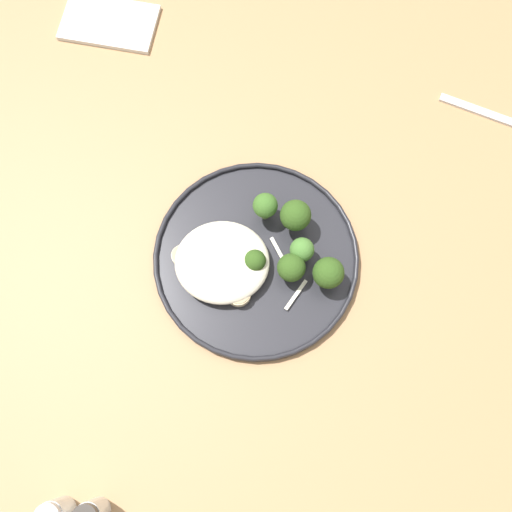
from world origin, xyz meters
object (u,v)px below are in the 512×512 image
object	(u,v)px
broccoli_floret_left_leaning	(255,261)
broccoli_floret_small_sprig	(291,268)
seared_scallop_tiny_bay	(240,268)
broccoli_floret_rear_charred	(265,206)
broccoli_floret_right_tilted	(296,216)
dinner_plate	(256,258)
seared_scallop_rear_pale	(221,293)
broccoli_floret_tall_stalk	(328,273)
seared_scallop_on_noodles	(238,294)
dinner_fork	(503,120)
folded_napkin	(109,23)
seared_scallop_center_golden	(182,256)
broccoli_floret_beside_noodles	(302,250)

from	to	relation	value
broccoli_floret_left_leaning	broccoli_floret_small_sprig	xyz separation A→B (m)	(0.05, -0.01, 0.01)
seared_scallop_tiny_bay	broccoli_floret_rear_charred	distance (m)	0.09
broccoli_floret_right_tilted	dinner_plate	bearing A→B (deg)	-136.94
seared_scallop_tiny_bay	broccoli_floret_left_leaning	xyz separation A→B (m)	(0.02, 0.01, 0.01)
seared_scallop_rear_pale	broccoli_floret_rear_charred	world-z (taller)	broccoli_floret_rear_charred
broccoli_floret_left_leaning	broccoli_floret_tall_stalk	distance (m)	0.10
dinner_plate	seared_scallop_tiny_bay	xyz separation A→B (m)	(-0.02, -0.02, 0.01)
dinner_plate	broccoli_floret_left_leaning	world-z (taller)	broccoli_floret_left_leaning
seared_scallop_on_noodles	dinner_fork	bearing A→B (deg)	35.76
broccoli_floret_small_sprig	folded_napkin	xyz separation A→B (m)	(-0.29, 0.41, -0.04)
seared_scallop_rear_pale	seared_scallop_tiny_bay	distance (m)	0.04
seared_scallop_center_golden	broccoli_floret_rear_charred	world-z (taller)	broccoli_floret_rear_charred
broccoli_floret_tall_stalk	dinner_fork	bearing A→B (deg)	43.25
seared_scallop_on_noodles	seared_scallop_tiny_bay	distance (m)	0.04
seared_scallop_tiny_bay	folded_napkin	bearing A→B (deg)	118.56
seared_scallop_on_noodles	folded_napkin	size ratio (longest dim) A/B	0.23
seared_scallop_on_noodles	broccoli_floret_small_sprig	size ratio (longest dim) A/B	0.65
broccoli_floret_tall_stalk	dinner_fork	xyz separation A→B (m)	(0.28, 0.26, -0.04)
dinner_fork	seared_scallop_rear_pale	bearing A→B (deg)	-145.93
seared_scallop_rear_pale	broccoli_floret_right_tilted	bearing A→B (deg)	45.97
seared_scallop_on_noodles	broccoli_floret_right_tilted	distance (m)	0.13
seared_scallop_rear_pale	broccoli_floret_rear_charred	distance (m)	0.13
seared_scallop_on_noodles	folded_napkin	distance (m)	0.50
broccoli_floret_small_sprig	seared_scallop_center_golden	bearing A→B (deg)	172.72
broccoli_floret_beside_noodles	dinner_plate	bearing A→B (deg)	-176.78
broccoli_floret_left_leaning	broccoli_floret_small_sprig	bearing A→B (deg)	-11.53
seared_scallop_tiny_bay	broccoli_floret_right_tilted	size ratio (longest dim) A/B	0.36
dinner_plate	seared_scallop_on_noodles	distance (m)	0.06
folded_napkin	seared_scallop_on_noodles	bearing A→B (deg)	-63.52
seared_scallop_rear_pale	seared_scallop_on_noodles	world-z (taller)	seared_scallop_on_noodles
broccoli_floret_right_tilted	broccoli_floret_beside_noodles	bearing A→B (deg)	-78.41
seared_scallop_on_noodles	seared_scallop_tiny_bay	world-z (taller)	same
seared_scallop_on_noodles	broccoli_floret_beside_noodles	distance (m)	0.11
seared_scallop_tiny_bay	broccoli_floret_beside_noodles	world-z (taller)	broccoli_floret_beside_noodles
seared_scallop_tiny_bay	broccoli_floret_small_sprig	size ratio (longest dim) A/B	0.45
seared_scallop_center_golden	folded_napkin	bearing A→B (deg)	109.86
broccoli_floret_rear_charred	dinner_fork	bearing A→B (deg)	24.67
dinner_plate	seared_scallop_rear_pale	xyz separation A→B (m)	(-0.05, -0.05, 0.01)
broccoli_floret_rear_charred	broccoli_floret_small_sprig	bearing A→B (deg)	-66.88
dinner_plate	seared_scallop_on_noodles	size ratio (longest dim) A/B	8.54
broccoli_floret_left_leaning	seared_scallop_center_golden	bearing A→B (deg)	174.82
seared_scallop_center_golden	broccoli_floret_small_sprig	bearing A→B (deg)	-7.28
seared_scallop_tiny_bay	broccoli_floret_small_sprig	bearing A→B (deg)	-2.91
broccoli_floret_beside_noodles	broccoli_floret_tall_stalk	distance (m)	0.05
broccoli_floret_left_leaning	broccoli_floret_rear_charred	xyz separation A→B (m)	(0.01, 0.08, 0.01)
seared_scallop_on_noodles	broccoli_floret_small_sprig	xyz separation A→B (m)	(0.07, 0.03, 0.02)
broccoli_floret_right_tilted	dinner_fork	bearing A→B (deg)	29.45
seared_scallop_on_noodles	dinner_plate	bearing A→B (deg)	67.46
seared_scallop_rear_pale	seared_scallop_on_noodles	size ratio (longest dim) A/B	0.84
seared_scallop_tiny_bay	broccoli_floret_left_leaning	distance (m)	0.03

